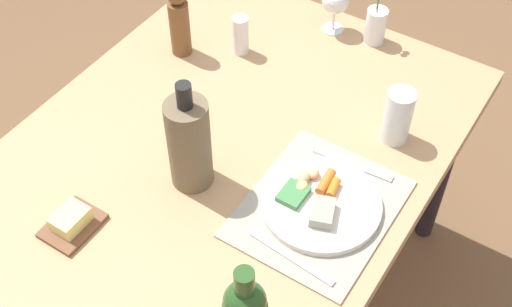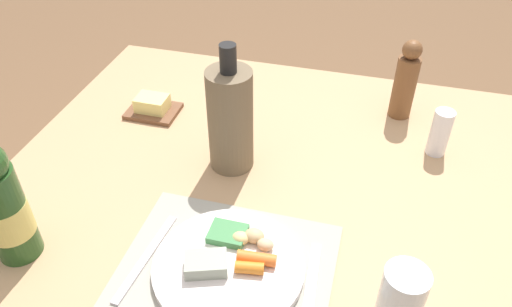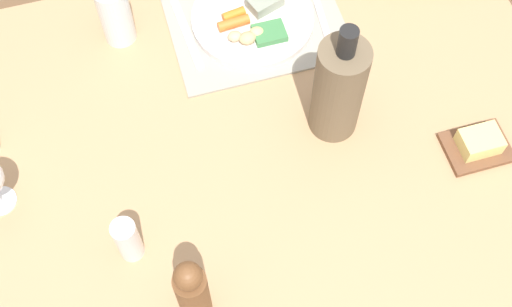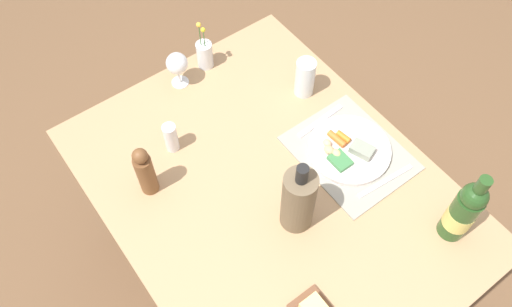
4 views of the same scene
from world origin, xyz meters
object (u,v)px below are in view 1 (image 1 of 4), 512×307
(dining_table, at_px, (228,163))
(butter_dish, at_px, (71,222))
(knife, at_px, (353,164))
(wine_glass, at_px, (335,1))
(cooler_bottle, at_px, (189,143))
(salt_shaker, at_px, (241,35))
(fork, at_px, (291,257))
(dinner_plate, at_px, (320,202))
(water_tumbler, at_px, (397,119))
(pepper_mill, at_px, (179,23))
(flower_vase, at_px, (376,25))

(dining_table, distance_m, butter_dish, 0.43)
(dining_table, xyz_separation_m, knife, (0.10, -0.29, 0.08))
(wine_glass, height_order, cooler_bottle, cooler_bottle)
(dining_table, relative_size, salt_shaker, 11.06)
(fork, bearing_deg, wine_glass, 27.33)
(dining_table, height_order, dinner_plate, dinner_plate)
(butter_dish, distance_m, water_tumbler, 0.80)
(cooler_bottle, xyz_separation_m, salt_shaker, (0.45, 0.16, -0.07))
(dining_table, xyz_separation_m, water_tumbler, (0.24, -0.33, 0.14))
(dining_table, xyz_separation_m, pepper_mill, (0.23, 0.31, 0.17))
(fork, bearing_deg, dinner_plate, 11.69)
(dinner_plate, distance_m, pepper_mill, 0.66)
(butter_dish, relative_size, wine_glass, 0.92)
(dinner_plate, bearing_deg, salt_shaker, 51.42)
(knife, bearing_deg, fork, 178.21)
(knife, xyz_separation_m, water_tumbler, (0.14, -0.04, 0.06))
(pepper_mill, relative_size, water_tumbler, 1.41)
(fork, relative_size, water_tumbler, 1.45)
(cooler_bottle, bearing_deg, dining_table, -3.17)
(fork, xyz_separation_m, knife, (0.31, 0.01, 0.00))
(pepper_mill, distance_m, salt_shaker, 0.17)
(dining_table, distance_m, flower_vase, 0.59)
(dining_table, relative_size, wine_glass, 8.99)
(pepper_mill, bearing_deg, fork, -125.03)
(dining_table, height_order, wine_glass, wine_glass)
(dinner_plate, relative_size, fork, 1.27)
(salt_shaker, height_order, water_tumbler, water_tumbler)
(dinner_plate, height_order, cooler_bottle, cooler_bottle)
(water_tumbler, bearing_deg, fork, 176.17)
(dining_table, distance_m, fork, 0.38)
(flower_vase, bearing_deg, wine_glass, 98.02)
(dinner_plate, bearing_deg, cooler_bottle, 106.44)
(dinner_plate, bearing_deg, butter_dish, 128.56)
(pepper_mill, xyz_separation_m, water_tumbler, (0.02, -0.65, -0.04))
(dining_table, bearing_deg, cooler_bottle, 176.83)
(dining_table, relative_size, butter_dish, 9.76)
(knife, bearing_deg, cooler_bottle, 124.39)
(knife, bearing_deg, wine_glass, 29.96)
(fork, bearing_deg, water_tumbler, 1.16)
(butter_dish, relative_size, water_tumbler, 0.88)
(butter_dish, bearing_deg, wine_glass, -8.78)
(cooler_bottle, relative_size, pepper_mill, 1.42)
(butter_dish, height_order, wine_glass, wine_glass)
(dining_table, bearing_deg, flower_vase, -12.39)
(wine_glass, bearing_deg, butter_dish, 171.22)
(knife, xyz_separation_m, butter_dish, (-0.50, 0.44, 0.01))
(cooler_bottle, height_order, salt_shaker, cooler_bottle)
(fork, height_order, water_tumbler, water_tumbler)
(flower_vase, xyz_separation_m, water_tumbler, (-0.32, -0.21, 0.01))
(salt_shaker, distance_m, water_tumbler, 0.51)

